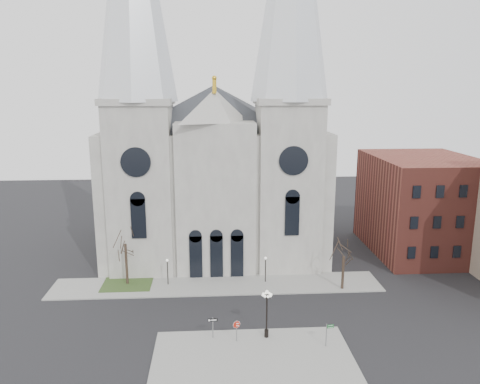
{
  "coord_description": "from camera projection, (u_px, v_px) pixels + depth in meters",
  "views": [
    {
      "loc": [
        -0.48,
        -42.33,
        23.83
      ],
      "look_at": [
        2.63,
        8.0,
        12.41
      ],
      "focal_mm": 35.0,
      "sensor_mm": 36.0,
      "label": 1
    }
  ],
  "objects": [
    {
      "name": "bg_building_brick",
      "position": [
        421.0,
        204.0,
        68.18
      ],
      "size": [
        14.0,
        18.0,
        14.0
      ],
      "primitive_type": "cube",
      "color": "brown",
      "rests_on": "ground"
    },
    {
      "name": "sidewalk_near",
      "position": [
        253.0,
        358.0,
        41.8
      ],
      "size": [
        18.0,
        10.0,
        0.14
      ],
      "primitive_type": "cube",
      "color": "gray",
      "rests_on": "ground"
    },
    {
      "name": "ground",
      "position": [
        219.0,
        332.0,
        46.5
      ],
      "size": [
        160.0,
        160.0,
        0.0
      ],
      "primitive_type": "plane",
      "color": "black",
      "rests_on": "ground"
    },
    {
      "name": "ped_lamp_left",
      "position": [
        167.0,
        267.0,
        56.82
      ],
      "size": [
        0.32,
        0.32,
        3.26
      ],
      "color": "black",
      "rests_on": "sidewalk_far"
    },
    {
      "name": "cathedral",
      "position": [
        214.0,
        126.0,
        64.67
      ],
      "size": [
        33.0,
        26.66,
        54.0
      ],
      "color": "#99968F",
      "rests_on": "ground"
    },
    {
      "name": "stop_sign",
      "position": [
        237.0,
        326.0,
        44.15
      ],
      "size": [
        0.77,
        0.08,
        2.13
      ],
      "rotation": [
        0.0,
        0.0,
        -0.05
      ],
      "color": "slate",
      "rests_on": "sidewalk_near"
    },
    {
      "name": "sidewalk_far",
      "position": [
        217.0,
        285.0,
        57.19
      ],
      "size": [
        40.0,
        6.0,
        0.14
      ],
      "primitive_type": "cube",
      "color": "gray",
      "rests_on": "ground"
    },
    {
      "name": "one_way_sign",
      "position": [
        213.0,
        324.0,
        44.82
      ],
      "size": [
        0.93,
        0.11,
        2.11
      ],
      "rotation": [
        0.0,
        0.0,
        0.07
      ],
      "color": "slate",
      "rests_on": "sidewalk_near"
    },
    {
      "name": "tree_right",
      "position": [
        344.0,
        254.0,
        55.18
      ],
      "size": [
        3.2,
        3.2,
        6.0
      ],
      "color": "black",
      "rests_on": "ground"
    },
    {
      "name": "street_name_sign",
      "position": [
        327.0,
        333.0,
        43.37
      ],
      "size": [
        0.71,
        0.15,
        2.24
      ],
      "rotation": [
        0.0,
        0.0,
        0.13
      ],
      "color": "slate",
      "rests_on": "sidewalk_near"
    },
    {
      "name": "grass_patch",
      "position": [
        128.0,
        284.0,
        57.5
      ],
      "size": [
        6.0,
        5.0,
        0.18
      ],
      "primitive_type": "cube",
      "color": "#2F471E",
      "rests_on": "ground"
    },
    {
      "name": "tree_left",
      "position": [
        125.0,
        241.0,
        56.29
      ],
      "size": [
        3.2,
        3.2,
        7.5
      ],
      "color": "black",
      "rests_on": "ground"
    },
    {
      "name": "globe_lamp",
      "position": [
        267.0,
        308.0,
        44.59
      ],
      "size": [
        1.18,
        1.18,
        4.86
      ],
      "rotation": [
        0.0,
        0.0,
        0.14
      ],
      "color": "black",
      "rests_on": "sidewalk_near"
    },
    {
      "name": "ped_lamp_right",
      "position": [
        266.0,
        265.0,
        57.54
      ],
      "size": [
        0.32,
        0.32,
        3.26
      ],
      "color": "black",
      "rests_on": "sidewalk_far"
    }
  ]
}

